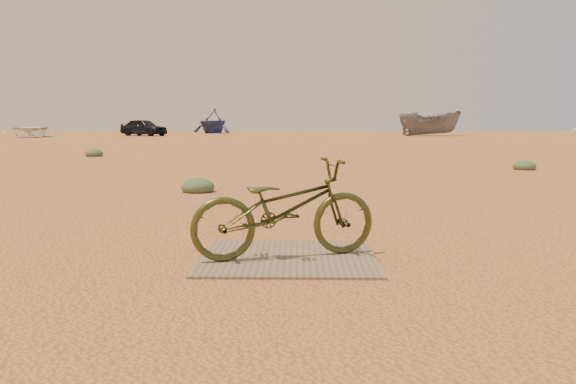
{
  "coord_description": "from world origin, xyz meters",
  "views": [
    {
      "loc": [
        -0.37,
        -4.81,
        1.23
      ],
      "look_at": [
        -0.46,
        0.05,
        0.6
      ],
      "focal_mm": 35.0,
      "sensor_mm": 36.0,
      "label": 1
    }
  ],
  "objects_px": {
    "car": "(144,127)",
    "boat_near_left": "(29,129)",
    "plywood_board": "(288,258)",
    "bicycle": "(284,208)",
    "boat_mid_right": "(430,123)",
    "boat_far_left": "(213,121)"
  },
  "relations": [
    {
      "from": "plywood_board",
      "to": "boat_mid_right",
      "type": "relative_size",
      "value": 0.31
    },
    {
      "from": "bicycle",
      "to": "boat_mid_right",
      "type": "bearing_deg",
      "value": -31.72
    },
    {
      "from": "car",
      "to": "boat_near_left",
      "type": "height_order",
      "value": "car"
    },
    {
      "from": "car",
      "to": "boat_far_left",
      "type": "relative_size",
      "value": 0.88
    },
    {
      "from": "car",
      "to": "boat_far_left",
      "type": "distance_m",
      "value": 9.84
    },
    {
      "from": "boat_mid_right",
      "to": "car",
      "type": "bearing_deg",
      "value": 83.84
    },
    {
      "from": "plywood_board",
      "to": "bicycle",
      "type": "xyz_separation_m",
      "value": [
        -0.03,
        -0.01,
        0.45
      ]
    },
    {
      "from": "boat_near_left",
      "to": "bicycle",
      "type": "bearing_deg",
      "value": -87.29
    },
    {
      "from": "boat_far_left",
      "to": "boat_mid_right",
      "type": "xyz_separation_m",
      "value": [
        18.26,
        -8.52,
        -0.19
      ]
    },
    {
      "from": "car",
      "to": "boat_mid_right",
      "type": "bearing_deg",
      "value": -62.5
    },
    {
      "from": "car",
      "to": "boat_mid_right",
      "type": "xyz_separation_m",
      "value": [
        22.34,
        0.42,
        0.31
      ]
    },
    {
      "from": "plywood_board",
      "to": "car",
      "type": "height_order",
      "value": "car"
    },
    {
      "from": "car",
      "to": "boat_far_left",
      "type": "height_order",
      "value": "boat_far_left"
    },
    {
      "from": "boat_near_left",
      "to": "car",
      "type": "bearing_deg",
      "value": -4.82
    },
    {
      "from": "plywood_board",
      "to": "bicycle",
      "type": "height_order",
      "value": "bicycle"
    },
    {
      "from": "bicycle",
      "to": "boat_near_left",
      "type": "bearing_deg",
      "value": 11.57
    },
    {
      "from": "bicycle",
      "to": "boat_near_left",
      "type": "height_order",
      "value": "boat_near_left"
    },
    {
      "from": "car",
      "to": "boat_near_left",
      "type": "distance_m",
      "value": 8.15
    },
    {
      "from": "car",
      "to": "boat_far_left",
      "type": "bearing_deg",
      "value": 1.91
    },
    {
      "from": "boat_mid_right",
      "to": "boat_far_left",
      "type": "bearing_deg",
      "value": 57.74
    },
    {
      "from": "plywood_board",
      "to": "boat_mid_right",
      "type": "distance_m",
      "value": 40.71
    },
    {
      "from": "bicycle",
      "to": "car",
      "type": "relative_size",
      "value": 0.43
    }
  ]
}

